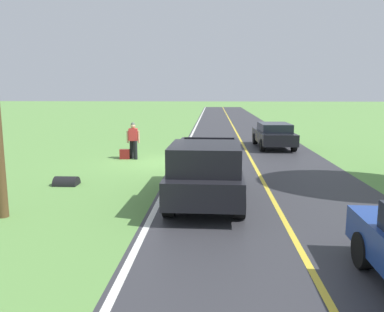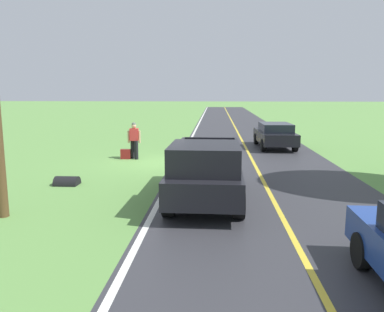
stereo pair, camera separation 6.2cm
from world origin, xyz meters
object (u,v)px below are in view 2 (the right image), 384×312
pickup_truck_passing (206,169)px  sedan_near_oncoming (275,135)px  hitchhiker_walking (134,138)px  suitcase_carried (126,154)px

pickup_truck_passing → sedan_near_oncoming: size_ratio=1.22×
sedan_near_oncoming → pickup_truck_passing: bearing=71.8°
hitchhiker_walking → pickup_truck_passing: size_ratio=0.32×
hitchhiker_walking → suitcase_carried: (0.42, 0.10, -0.75)m
pickup_truck_passing → hitchhiker_walking: bearing=-62.9°
suitcase_carried → sedan_near_oncoming: (-7.65, -4.15, 0.52)m
suitcase_carried → sedan_near_oncoming: size_ratio=0.11×
pickup_truck_passing → sedan_near_oncoming: pickup_truck_passing is taller
suitcase_carried → sedan_near_oncoming: sedan_near_oncoming is taller
hitchhiker_walking → pickup_truck_passing: pickup_truck_passing is taller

